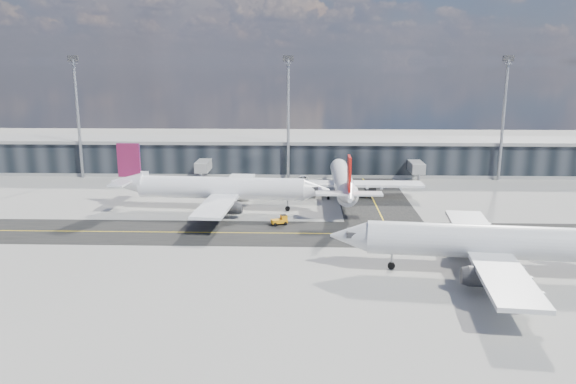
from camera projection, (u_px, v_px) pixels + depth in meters
The scene contains 9 objects.
ground at pixel (279, 241), 88.20m from camera, with size 300.00×300.00×0.00m, color gray.
taxiway_lanes at pixel (304, 222), 98.53m from camera, with size 180.00×63.00×0.03m.
terminal_concourse at pixel (289, 157), 140.75m from camera, with size 152.00×19.80×8.80m.
floodlight_masts at pixel (288, 114), 131.39m from camera, with size 102.50×0.70×28.90m.
airliner_af at pixel (218, 188), 106.16m from camera, with size 42.06×35.87×12.46m.
airliner_redtail at pixel (343, 181), 114.03m from camera, with size 32.99×38.81×11.54m.
airliner_near at pixel (502, 243), 73.31m from camera, with size 44.82×38.28×13.27m.
baggage_tug at pixel (281, 220), 96.67m from camera, with size 3.02×2.19×1.72m.
service_van at pixel (303, 179), 130.76m from camera, with size 2.47×5.35×1.49m, color white.
Camera 1 is at (4.01, -84.08, 27.47)m, focal length 35.00 mm.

